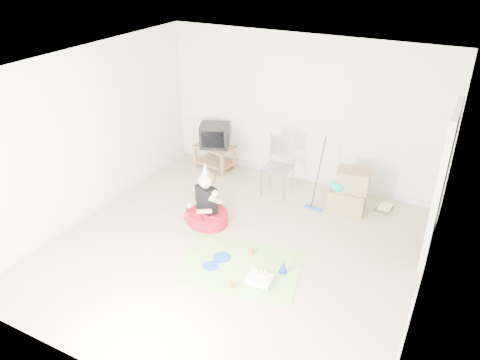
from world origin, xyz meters
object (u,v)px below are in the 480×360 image
at_px(seated_woman, 207,210).
at_px(birthday_cake, 259,280).
at_px(crt_tv, 214,135).
at_px(cardboard_boxes, 349,191).
at_px(tv_stand, 215,155).
at_px(folding_chair, 277,168).

distance_m(seated_woman, birthday_cake, 1.64).
xyz_separation_m(crt_tv, cardboard_boxes, (2.69, -0.35, -0.33)).
xyz_separation_m(crt_tv, birthday_cake, (2.20, -2.65, -0.63)).
relative_size(crt_tv, birthday_cake, 1.50).
distance_m(crt_tv, birthday_cake, 3.50).
distance_m(tv_stand, seated_woman, 1.93).
bearing_deg(cardboard_boxes, tv_stand, 172.63).
relative_size(cardboard_boxes, birthday_cake, 2.10).
bearing_deg(crt_tv, folding_chair, -36.34).
relative_size(seated_woman, birthday_cake, 2.99).
xyz_separation_m(folding_chair, cardboard_boxes, (1.24, 0.03, -0.15)).
height_order(tv_stand, birthday_cake, tv_stand).
bearing_deg(folding_chair, tv_stand, 165.30).
height_order(folding_chair, birthday_cake, folding_chair).
bearing_deg(seated_woman, tv_stand, 116.48).
relative_size(crt_tv, seated_woman, 0.50).
xyz_separation_m(crt_tv, seated_woman, (0.86, -1.72, -0.45)).
relative_size(folding_chair, seated_woman, 0.99).
bearing_deg(folding_chair, crt_tv, 165.30).
height_order(seated_woman, birthday_cake, seated_woman).
xyz_separation_m(tv_stand, crt_tv, (0.00, -0.00, 0.40)).
distance_m(crt_tv, folding_chair, 1.51).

